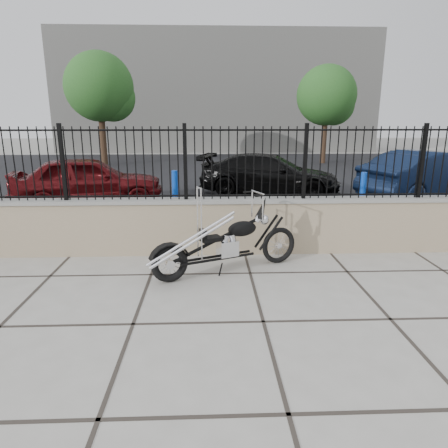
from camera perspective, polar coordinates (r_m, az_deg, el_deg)
name	(u,v)px	position (r m, az deg, el deg)	size (l,w,h in m)	color
ground_plane	(263,322)	(4.78, 5.63, -13.74)	(90.00, 90.00, 0.00)	#99968E
parking_lot	(223,175)	(16.82, -0.11, 7.05)	(30.00, 30.00, 0.00)	black
retaining_wall	(245,226)	(6.92, 2.97, -0.26)	(14.00, 0.36, 0.96)	gray
iron_fence	(246,163)	(6.72, 3.09, 8.67)	(14.00, 0.08, 1.20)	black
background_building	(216,94)	(30.71, -1.13, 18.05)	(22.00, 6.00, 8.00)	beige
chopper_motorcycle	(225,229)	(5.93, 0.11, -0.74)	(2.29, 0.40, 1.37)	black
car_red	(88,181)	(11.37, -18.80, 5.88)	(1.57, 3.90, 1.33)	#4D0B0D
car_black	(269,174)	(12.41, 6.50, 7.06)	(1.74, 4.27, 1.24)	black
car_blue	(429,175)	(12.96, 27.29, 6.20)	(1.48, 4.26, 1.40)	black
bollard_a	(175,195)	(9.36, -6.98, 4.17)	(0.14, 0.14, 1.13)	blue
bollard_b	(362,196)	(9.71, 19.12, 3.76)	(0.13, 0.13, 1.11)	blue
tree_left	(99,83)	(21.39, -17.45, 18.60)	(3.32, 3.32, 5.60)	#382619
tree_right	(327,92)	(21.93, 14.46, 17.74)	(3.01, 3.01, 5.08)	#382619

